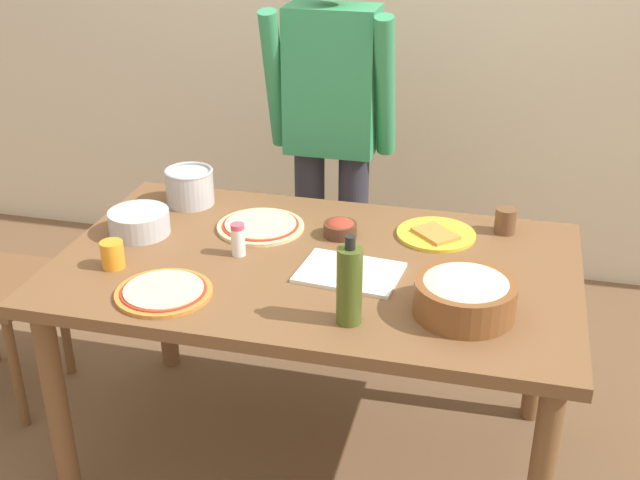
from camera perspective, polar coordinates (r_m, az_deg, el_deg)
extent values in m
plane|color=brown|center=(2.94, -0.24, -14.76)|extent=(8.00, 8.00, 0.00)
cube|color=brown|center=(2.52, -0.28, -1.91)|extent=(1.60, 0.96, 0.04)
cylinder|color=brown|center=(2.67, -17.94, -11.20)|extent=(0.07, 0.07, 0.72)
cylinder|color=brown|center=(3.26, -10.88, -3.15)|extent=(0.07, 0.07, 0.72)
cylinder|color=brown|center=(3.00, 15.23, -6.36)|extent=(0.07, 0.07, 0.72)
cylinder|color=#2D2D38|center=(3.37, -0.71, -0.35)|extent=(0.12, 0.12, 0.85)
cylinder|color=#2D2D38|center=(3.33, 2.29, -0.69)|extent=(0.12, 0.12, 0.85)
cube|color=#338C59|center=(3.10, 0.86, 11.14)|extent=(0.34, 0.20, 0.55)
cylinder|color=#338C59|center=(3.11, -3.20, 11.13)|extent=(0.07, 0.21, 0.55)
cylinder|color=#338C59|center=(3.01, 4.59, 10.62)|extent=(0.07, 0.21, 0.55)
cylinder|color=brown|center=(3.12, -20.53, -8.78)|extent=(0.04, 0.04, 0.45)
cylinder|color=brown|center=(3.36, -17.51, -5.66)|extent=(0.04, 0.04, 0.45)
cylinder|color=beige|center=(2.73, -4.19, 0.93)|extent=(0.29, 0.29, 0.01)
cylinder|color=#B22D1E|center=(2.73, -4.19, 1.08)|extent=(0.26, 0.26, 0.00)
cylinder|color=beige|center=(2.73, -4.20, 1.16)|extent=(0.24, 0.24, 0.00)
cylinder|color=#C67A33|center=(2.37, -10.90, -3.65)|extent=(0.28, 0.28, 0.01)
cylinder|color=#B22D1E|center=(2.37, -10.92, -3.48)|extent=(0.25, 0.25, 0.00)
cylinder|color=beige|center=(2.36, -10.93, -3.40)|extent=(0.23, 0.23, 0.00)
cylinder|color=gold|center=(2.70, 8.15, 0.40)|extent=(0.26, 0.26, 0.01)
cube|color=#CC8438|center=(2.68, 8.11, 0.45)|extent=(0.17, 0.17, 0.01)
cylinder|color=brown|center=(2.25, 10.11, -4.02)|extent=(0.28, 0.28, 0.10)
ellipsoid|color=beige|center=(2.23, 10.19, -3.13)|extent=(0.25, 0.25, 0.05)
cylinder|color=#B7B7BC|center=(2.74, -12.57, 1.22)|extent=(0.20, 0.20, 0.08)
cylinder|color=#4C2D1E|center=(2.67, 1.42, 0.74)|extent=(0.11, 0.11, 0.04)
ellipsoid|color=#9E3323|center=(2.66, 1.43, 0.98)|extent=(0.10, 0.10, 0.05)
cylinder|color=#47561E|center=(2.15, 2.07, -3.24)|extent=(0.07, 0.07, 0.22)
cylinder|color=black|center=(2.09, 2.13, -0.18)|extent=(0.03, 0.03, 0.04)
cylinder|color=#B7B7BC|center=(2.93, -9.13, 3.63)|extent=(0.17, 0.17, 0.12)
torus|color=#A5A5AD|center=(2.91, -9.22, 4.80)|extent=(0.17, 0.17, 0.01)
cylinder|color=orange|center=(2.54, -14.36, -1.00)|extent=(0.07, 0.07, 0.08)
cylinder|color=brown|center=(2.75, 12.88, 1.34)|extent=(0.07, 0.07, 0.08)
cylinder|color=white|center=(2.55, -5.76, -0.12)|extent=(0.04, 0.04, 0.09)
cylinder|color=#D84C66|center=(2.52, -5.82, 0.96)|extent=(0.04, 0.04, 0.02)
cube|color=white|center=(2.44, 2.09, -2.30)|extent=(0.32, 0.25, 0.01)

